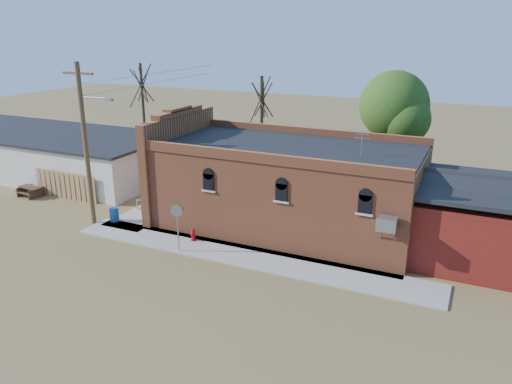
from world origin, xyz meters
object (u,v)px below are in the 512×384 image
at_px(trash_barrel, 114,214).
at_px(stop_sign, 177,215).
at_px(brick_bar, 282,186).
at_px(utility_pole, 86,142).
at_px(fire_hydrant, 193,235).
at_px(picnic_table, 30,190).

bearing_deg(trash_barrel, stop_sign, -18.24).
bearing_deg(stop_sign, trash_barrel, 167.90).
distance_m(brick_bar, utility_pole, 10.96).
xyz_separation_m(fire_hydrant, trash_barrel, (-5.55, 0.46, 0.08)).
distance_m(fire_hydrant, picnic_table, 13.81).
distance_m(brick_bar, stop_sign, 6.42).
bearing_deg(trash_barrel, brick_bar, 22.42).
bearing_deg(fire_hydrant, stop_sign, -105.39).
xyz_separation_m(utility_pole, stop_sign, (6.48, -1.20, -2.80)).
bearing_deg(stop_sign, fire_hydrant, 96.67).
distance_m(utility_pole, fire_hydrant, 7.81).
bearing_deg(trash_barrel, utility_pole, -145.28).
xyz_separation_m(utility_pole, fire_hydrant, (6.47, 0.18, -4.37)).
bearing_deg(stop_sign, brick_bar, 65.10).
relative_size(utility_pole, stop_sign, 3.66).
bearing_deg(brick_bar, stop_sign, -121.03).
xyz_separation_m(stop_sign, picnic_table, (-13.71, 3.20, -1.53)).
height_order(utility_pole, trash_barrel, utility_pole).
height_order(brick_bar, fire_hydrant, brick_bar).
bearing_deg(picnic_table, stop_sign, -7.63).
bearing_deg(utility_pole, fire_hydrant, 1.58).
relative_size(utility_pole, trash_barrel, 11.25).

